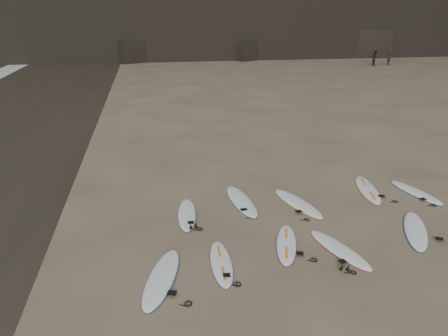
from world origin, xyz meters
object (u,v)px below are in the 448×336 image
at_px(surfboard_1, 221,263).
at_px(surfboard_8, 368,189).
at_px(surfboard_3, 339,249).
at_px(surfboard_2, 286,244).
at_px(surfboard_6, 241,201).
at_px(person_b, 375,58).
at_px(surfboard_5, 187,214).
at_px(person_a, 389,57).
at_px(surfboard_4, 416,230).
at_px(surfboard_9, 416,192).
at_px(surfboard_0, 162,278).
at_px(surfboard_7, 298,203).

bearing_deg(surfboard_1, surfboard_8, 35.39).
bearing_deg(surfboard_3, surfboard_2, 141.02).
distance_m(surfboard_3, surfboard_6, 4.07).
distance_m(surfboard_1, person_b, 44.31).
xyz_separation_m(surfboard_1, person_b, (23.94, 37.28, 0.81)).
bearing_deg(surfboard_6, surfboard_5, -166.59).
bearing_deg(person_b, person_a, -68.34).
relative_size(surfboard_3, surfboard_6, 0.89).
relative_size(surfboard_3, surfboard_4, 0.93).
distance_m(surfboard_1, surfboard_9, 8.33).
bearing_deg(surfboard_4, surfboard_6, 174.76).
height_order(surfboard_5, surfboard_8, surfboard_8).
xyz_separation_m(surfboard_2, person_b, (21.98, 36.65, 0.81)).
xyz_separation_m(surfboard_2, surfboard_6, (-0.64, 3.02, 0.01)).
distance_m(surfboard_4, surfboard_6, 5.51).
bearing_deg(person_a, surfboard_4, 162.46).
relative_size(surfboard_9, person_a, 1.35).
bearing_deg(person_b, surfboard_6, 155.78).
bearing_deg(surfboard_8, surfboard_2, -129.37).
bearing_deg(surfboard_3, surfboard_4, -4.23).
height_order(surfboard_0, surfboard_1, surfboard_0).
relative_size(surfboard_5, surfboard_6, 0.87).
relative_size(surfboard_1, surfboard_2, 0.98).
xyz_separation_m(surfboard_9, person_b, (16.30, 33.95, 0.81)).
bearing_deg(surfboard_7, surfboard_2, -131.70).
relative_size(surfboard_1, surfboard_8, 0.86).
height_order(surfboard_1, surfboard_6, surfboard_6).
bearing_deg(surfboard_9, person_b, 51.77).
bearing_deg(surfboard_7, surfboard_9, -14.18).
xyz_separation_m(surfboard_9, person_a, (18.29, 34.37, 0.85)).
relative_size(surfboard_1, surfboard_6, 0.82).
xyz_separation_m(surfboard_6, person_a, (24.61, 34.05, 0.84)).
relative_size(surfboard_4, surfboard_6, 0.95).
height_order(surfboard_1, surfboard_3, surfboard_3).
bearing_deg(surfboard_3, surfboard_6, 101.82).
bearing_deg(surfboard_1, surfboard_6, 73.10).
bearing_deg(person_b, surfboard_3, 160.68).
bearing_deg(surfboard_6, surfboard_3, -67.00).
bearing_deg(surfboard_7, surfboard_6, 148.83).
relative_size(surfboard_1, surfboard_7, 0.85).
xyz_separation_m(person_a, person_b, (-1.99, -0.42, -0.04)).
bearing_deg(person_b, surfboard_0, 155.65).
bearing_deg(surfboard_0, surfboard_3, 22.53).
xyz_separation_m(surfboard_7, person_a, (22.76, 34.54, 0.84)).
distance_m(surfboard_4, surfboard_5, 6.96).
bearing_deg(person_a, surfboard_8, 160.38).
height_order(surfboard_7, surfboard_9, surfboard_7).
bearing_deg(surfboard_9, surfboard_0, -170.39).
bearing_deg(surfboard_8, surfboard_4, -78.82).
height_order(surfboard_4, surfboard_9, surfboard_4).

